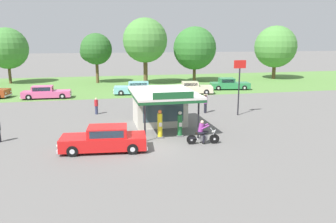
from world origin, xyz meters
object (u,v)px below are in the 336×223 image
Objects in this scene: parked_car_back_row_centre_left at (229,84)px; roadside_pole_sign at (239,78)px; parked_car_second_row_spare at (137,89)px; bystander_strolling_foreground at (96,106)px; motorcycle_with_rider at (203,134)px; gas_pump_offside at (180,125)px; parked_car_back_row_far_left at (192,88)px; parked_car_back_row_right at (46,93)px; featured_classic_sedan at (104,140)px; bystander_admiring_sedan at (205,103)px; bystander_standing_back_lot at (138,100)px; gas_pump_nearside at (160,125)px.

roadside_pole_sign is (-5.34, -14.77, 2.64)m from parked_car_back_row_centre_left.
parked_car_second_row_spare reaches higher than bystander_strolling_foreground.
motorcycle_with_rider is at bearing -57.52° from bystander_strolling_foreground.
gas_pump_offside reaches higher than parked_car_back_row_far_left.
bystander_strolling_foreground is (-11.71, -9.29, 0.10)m from parked_car_back_row_far_left.
parked_car_back_row_right is at bearing 120.33° from bystander_strolling_foreground.
gas_pump_offside is 18.78m from parked_car_back_row_far_left.
motorcycle_with_rider reaches higher than parked_car_back_row_centre_left.
featured_classic_sedan is 12.88m from bystander_admiring_sedan.
bystander_admiring_sedan is (-1.89, -10.92, 0.26)m from parked_car_back_row_far_left.
motorcycle_with_rider is 0.39× the size of featured_classic_sedan.
roadside_pole_sign reaches higher than bystander_admiring_sedan.
parked_car_second_row_spare is (-6.76, 0.97, 0.03)m from parked_car_back_row_far_left.
bystander_strolling_foreground is at bearing -59.67° from parked_car_back_row_right.
bystander_admiring_sedan is at bearing 58.50° from gas_pump_offside.
featured_classic_sedan is 0.97× the size of parked_car_back_row_centre_left.
bystander_standing_back_lot is at bearing 17.69° from bystander_strolling_foreground.
parked_car_back_row_centre_left reaches higher than bystander_strolling_foreground.
parked_car_back_row_centre_left is 12.83m from parked_car_second_row_spare.
roadside_pole_sign is (8.16, 5.34, 2.43)m from gas_pump_nearside.
featured_classic_sedan reaches higher than parked_car_back_row_far_left.
featured_classic_sedan is (-6.24, 0.02, 0.05)m from motorcycle_with_rider.
parked_car_second_row_spare is 12.85m from bystander_admiring_sedan.
gas_pump_offside is at bearing -56.44° from bystander_strolling_foreground.
parked_car_second_row_spare is 1.18× the size of roadside_pole_sign.
gas_pump_offside is at bearing -80.47° from bystander_standing_back_lot.
parked_car_back_row_far_left is (17.33, -0.30, 0.02)m from parked_car_back_row_right.
gas_pump_nearside is 0.35× the size of parked_car_back_row_centre_left.
bystander_admiring_sedan is 1.16× the size of bystander_strolling_foreground.
parked_car_second_row_spare is 3.49× the size of bystander_standing_back_lot.
gas_pump_nearside is at bearing -61.47° from parked_car_back_row_right.
parked_car_back_row_centre_left is 3.39× the size of bystander_standing_back_lot.
parked_car_back_row_far_left is 14.95m from bystander_strolling_foreground.
gas_pump_offside is 21.28m from parked_car_back_row_right.
featured_classic_sedan is at bearing -153.16° from gas_pump_nearside.
bystander_strolling_foreground is at bearing -141.59° from parked_car_back_row_far_left.
parked_car_back_row_right is (-12.25, 20.02, 0.01)m from motorcycle_with_rider.
bystander_standing_back_lot is (-2.65, 11.70, 0.23)m from motorcycle_with_rider.
gas_pump_nearside reaches higher than featured_classic_sedan.
parked_car_second_row_spare is at bearing 3.60° from parked_car_back_row_right.
parked_car_back_row_far_left is 1.12× the size of roadside_pole_sign.
motorcycle_with_rider reaches higher than bystander_strolling_foreground.
bystander_admiring_sedan is at bearing 70.10° from motorcycle_with_rider.
motorcycle_with_rider reaches higher than featured_classic_sedan.
roadside_pole_sign is (6.75, 5.34, 2.50)m from gas_pump_offside.
roadside_pole_sign is at bearing -109.89° from parked_car_back_row_centre_left.
featured_classic_sedan reaches higher than parked_car_back_row_right.
roadside_pole_sign is (2.55, -1.50, 2.38)m from bystander_admiring_sedan.
gas_pump_nearside is 9.75m from bystander_standing_back_lot.
parked_car_back_row_centre_left is 3.71× the size of bystander_strolling_foreground.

